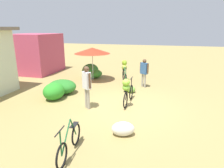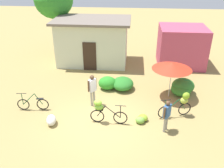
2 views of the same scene
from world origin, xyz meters
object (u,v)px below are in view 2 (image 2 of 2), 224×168
building_low (93,41)px  person_bystander (167,113)px  market_umbrella (172,66)px  person_vendor (92,87)px  banana_pile_on_ground (142,119)px  shop_pink (181,46)px  bicycle_near_pile (103,110)px  bicycle_leftmost (33,104)px  bicycle_center_loaded (181,103)px  produce_sack (51,120)px

building_low → person_bystander: size_ratio=3.44×
building_low → person_bystander: (4.50, -7.85, -0.68)m
market_umbrella → person_vendor: bearing=-162.5°
person_vendor → market_umbrella: bearing=17.5°
banana_pile_on_ground → person_vendor: person_vendor is taller
building_low → shop_pink: 6.36m
building_low → bicycle_near_pile: bearing=-77.7°
shop_pink → banana_pile_on_ground: 8.01m
shop_pink → banana_pile_on_ground: bearing=-111.4°
market_umbrella → shop_pink: bearing=74.7°
market_umbrella → bicycle_near_pile: (-3.40, -2.79, -1.15)m
bicycle_leftmost → bicycle_near_pile: size_ratio=0.91×
building_low → bicycle_center_loaded: size_ratio=3.20×
market_umbrella → bicycle_center_loaded: size_ratio=1.27×
building_low → person_vendor: building_low is taller
person_vendor → person_bystander: bearing=-27.4°
building_low → produce_sack: building_low is taller
bicycle_near_pile → person_bystander: bearing=-7.3°
building_low → person_bystander: building_low is taller
market_umbrella → person_bystander: bearing=-99.5°
bicycle_near_pile → bicycle_center_loaded: bicycle_center_loaded is taller
bicycle_leftmost → produce_sack: bicycle_leftmost is taller
bicycle_leftmost → produce_sack: (1.30, -1.12, -0.13)m
bicycle_center_loaded → person_vendor: bearing=172.1°
shop_pink → person_vendor: shop_pink is taller
shop_pink → person_bystander: (-1.85, -7.99, -0.42)m
building_low → person_bystander: bearing=-60.2°
person_bystander → bicycle_center_loaded: bearing=56.6°
bicycle_leftmost → market_umbrella: bearing=15.8°
bicycle_near_pile → person_bystander: 2.90m
bicycle_leftmost → banana_pile_on_ground: bicycle_leftmost is taller
shop_pink → produce_sack: size_ratio=4.57×
shop_pink → person_bystander: size_ratio=2.05×
market_umbrella → building_low: bearing=137.0°
banana_pile_on_ground → person_bystander: (1.03, -0.62, 0.80)m
bicycle_near_pile → produce_sack: size_ratio=2.53×
banana_pile_on_ground → person_bystander: person_bystander is taller
banana_pile_on_ground → produce_sack: 4.28m
bicycle_near_pile → bicycle_center_loaded: 3.80m
building_low → bicycle_leftmost: building_low is taller
person_bystander → person_vendor: bearing=152.6°
building_low → bicycle_leftmost: (-2.07, -6.70, -1.28)m
bicycle_leftmost → person_vendor: 3.16m
bicycle_leftmost → bicycle_near_pile: 3.81m
shop_pink → bicycle_near_pile: size_ratio=1.81×
bicycle_center_loaded → banana_pile_on_ground: bicycle_center_loaded is taller
person_vendor → shop_pink: bearing=48.4°
market_umbrella → bicycle_center_loaded: 2.23m
building_low → person_bystander: 9.08m
shop_pink → person_bystander: 8.22m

